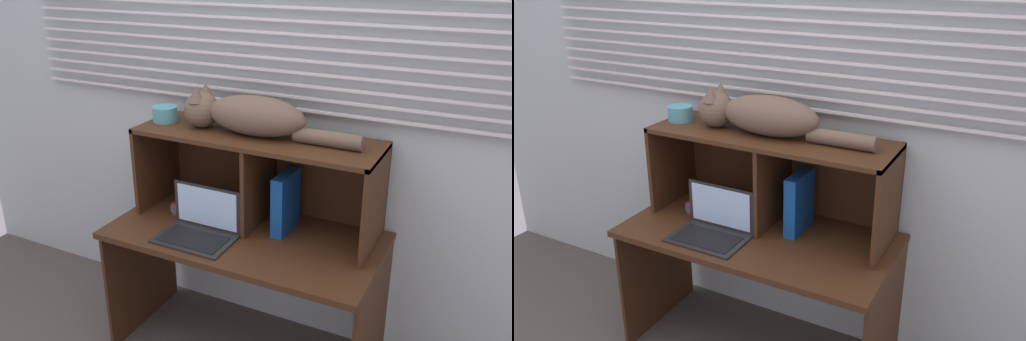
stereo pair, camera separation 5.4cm
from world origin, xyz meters
The scene contains 8 objects.
back_panel_with_blinds centered at (0.00, 0.55, 1.26)m, with size 4.40×0.08×2.50m.
desk centered at (0.00, 0.19, 0.56)m, with size 1.30×0.65×0.71m.
hutch_shelf_unit centered at (0.00, 0.34, 1.02)m, with size 1.18×0.38×0.45m.
cat centered at (-0.05, 0.31, 1.25)m, with size 0.88×0.20×0.21m.
laptop centered at (-0.18, 0.07, 0.75)m, with size 0.36×0.24×0.23m.
binder_upright centered at (0.16, 0.31, 0.85)m, with size 0.06×0.22×0.29m, color #114293.
book_stack centered at (-0.33, 0.31, 0.74)m, with size 0.19×0.24×0.06m.
small_basket centered at (-0.51, 0.31, 1.20)m, with size 0.13×0.13×0.08m, color teal.
Camera 1 is at (1.05, -1.80, 1.93)m, focal length 37.49 mm.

